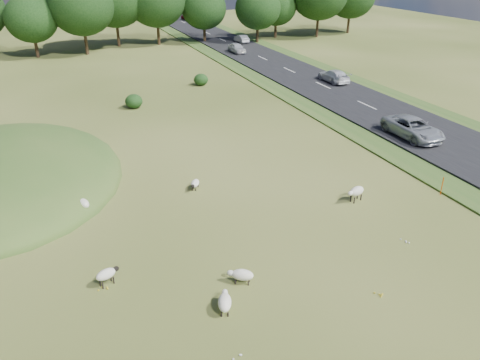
# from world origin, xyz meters

# --- Properties ---
(ground) EXTENTS (160.00, 160.00, 0.00)m
(ground) POSITION_xyz_m (0.00, 20.00, 0.00)
(ground) COLOR #394916
(ground) RESTS_ON ground
(road) EXTENTS (8.00, 150.00, 0.25)m
(road) POSITION_xyz_m (20.00, 30.00, 0.12)
(road) COLOR black
(road) RESTS_ON ground
(treeline) EXTENTS (96.28, 14.66, 11.70)m
(treeline) POSITION_xyz_m (-1.06, 55.44, 6.57)
(treeline) COLOR black
(treeline) RESTS_ON ground
(shrubs) EXTENTS (26.21, 7.29, 1.46)m
(shrubs) POSITION_xyz_m (-4.76, 27.97, 0.69)
(shrubs) COLOR black
(shrubs) RESTS_ON ground
(marker_post) EXTENTS (0.06, 0.06, 1.20)m
(marker_post) POSITION_xyz_m (13.40, -0.66, 0.60)
(marker_post) COLOR #D8590C
(marker_post) RESTS_ON ground
(sheep_0) EXTENTS (0.90, 1.33, 0.74)m
(sheep_0) POSITION_xyz_m (-2.48, -5.35, 0.47)
(sheep_0) COLOR beige
(sheep_0) RESTS_ON ground
(sheep_1) EXTENTS (1.17, 0.81, 0.82)m
(sheep_1) POSITION_xyz_m (-6.74, -1.78, 0.57)
(sheep_1) COLOR beige
(sheep_1) RESTS_ON ground
(sheep_2) EXTENTS (0.89, 1.08, 0.62)m
(sheep_2) POSITION_xyz_m (-0.34, 5.75, 0.39)
(sheep_2) COLOR beige
(sheep_2) RESTS_ON ground
(sheep_3) EXTENTS (0.82, 1.25, 0.87)m
(sheep_3) POSITION_xyz_m (-7.07, 5.31, 0.60)
(sheep_3) COLOR beige
(sheep_3) RESTS_ON ground
(sheep_4) EXTENTS (1.35, 0.85, 0.94)m
(sheep_4) POSITION_xyz_m (8.08, 0.64, 0.66)
(sheep_4) COLOR beige
(sheep_4) RESTS_ON ground
(sheep_5) EXTENTS (1.23, 0.98, 0.70)m
(sheep_5) POSITION_xyz_m (-1.14, -3.92, 0.44)
(sheep_5) COLOR beige
(sheep_5) RESTS_ON ground
(car_0) EXTENTS (2.51, 5.44, 1.51)m
(car_0) POSITION_xyz_m (18.10, 7.51, 1.01)
(car_0) COLOR #A5A8AD
(car_0) RESTS_ON road
(car_1) EXTENTS (1.90, 4.66, 1.35)m
(car_1) POSITION_xyz_m (21.90, 24.96, 0.93)
(car_1) COLOR white
(car_1) RESTS_ON road
(car_2) EXTENTS (1.96, 4.82, 1.40)m
(car_2) POSITION_xyz_m (21.90, 83.02, 0.95)
(car_2) COLOR maroon
(car_2) RESTS_ON road
(car_4) EXTENTS (1.30, 3.73, 1.23)m
(car_4) POSITION_xyz_m (21.90, 52.32, 0.86)
(car_4) COLOR silver
(car_4) RESTS_ON road
(car_5) EXTENTS (1.62, 4.02, 1.37)m
(car_5) POSITION_xyz_m (18.10, 44.81, 0.94)
(car_5) COLOR silver
(car_5) RESTS_ON road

